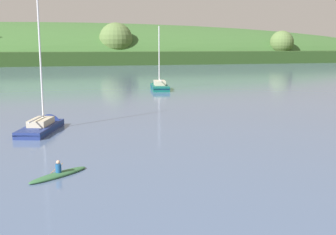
# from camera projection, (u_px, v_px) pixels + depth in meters

# --- Properties ---
(far_shoreline_hill) EXTENTS (511.90, 137.37, 37.79)m
(far_shoreline_hill) POSITION_uv_depth(u_px,v_px,m) (73.00, 60.00, 208.41)
(far_shoreline_hill) COLOR #27431B
(far_shoreline_hill) RESTS_ON ground
(sailboat_near_mooring) EXTENTS (3.42, 8.48, 11.62)m
(sailboat_near_mooring) POSITION_uv_depth(u_px,v_px,m) (159.00, 88.00, 70.32)
(sailboat_near_mooring) COLOR #0F564C
(sailboat_near_mooring) RESTS_ON ground
(sailboat_midwater_white) EXTENTS (3.88, 7.63, 12.02)m
(sailboat_midwater_white) POSITION_uv_depth(u_px,v_px,m) (44.00, 127.00, 36.13)
(sailboat_midwater_white) COLOR navy
(sailboat_midwater_white) RESTS_ON ground
(canoe_with_paddler) EXTENTS (3.45, 3.11, 1.02)m
(canoe_with_paddler) POSITION_uv_depth(u_px,v_px,m) (59.00, 174.00, 23.19)
(canoe_with_paddler) COLOR #33663D
(canoe_with_paddler) RESTS_ON ground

